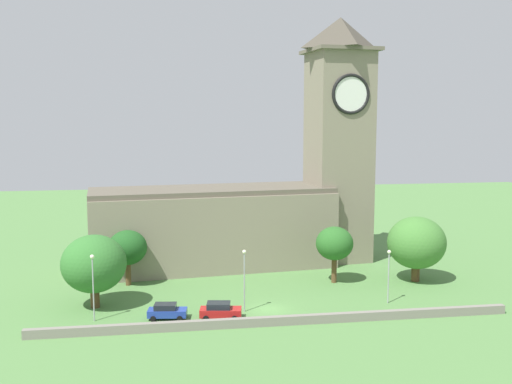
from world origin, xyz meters
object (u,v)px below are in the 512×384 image
object	(u,v)px
streetlamp_west_mid	(244,270)
tree_riverside_west	(128,248)
streetlamp_west_end	(93,277)
tree_riverside_east	(417,243)
car_red	(220,310)
car_blue	(167,311)
church	(260,194)
tree_by_tower	(94,264)
streetlamp_central	(389,267)
tree_churchyard	(335,244)

from	to	relation	value
streetlamp_west_mid	tree_riverside_west	distance (m)	18.21
streetlamp_west_end	streetlamp_west_mid	world-z (taller)	streetlamp_west_end
tree_riverside_east	car_red	bearing A→B (deg)	-158.30
streetlamp_west_mid	streetlamp_west_end	bearing A→B (deg)	-177.84
car_red	streetlamp_west_end	size ratio (longest dim) A/B	0.65
car_blue	tree_riverside_east	distance (m)	33.85
streetlamp_west_mid	tree_riverside_east	distance (m)	25.22
car_blue	car_red	bearing A→B (deg)	-8.60
church	tree_riverside_west	xyz separation A→B (m)	(-18.42, -8.61, -5.40)
church	tree_by_tower	bearing A→B (deg)	-141.66
church	car_blue	size ratio (longest dim) A/B	9.68
streetlamp_west_end	church	bearing A→B (deg)	45.72
streetlamp_west_mid	streetlamp_central	distance (m)	16.76
streetlamp_west_end	streetlamp_west_mid	distance (m)	16.02
streetlamp_central	tree_riverside_east	xyz separation A→B (m)	(6.94, 8.17, 0.86)
tree_by_tower	tree_riverside_east	size ratio (longest dim) A/B	0.97
streetlamp_west_mid	tree_churchyard	size ratio (longest dim) A/B	0.95
church	tree_riverside_east	world-z (taller)	church
tree_churchyard	tree_riverside_east	distance (m)	10.73
car_blue	tree_churchyard	size ratio (longest dim) A/B	0.59
streetlamp_west_mid	tree_riverside_west	world-z (taller)	tree_riverside_west
streetlamp_west_end	tree_by_tower	xyz separation A→B (m)	(-0.41, 4.65, 0.25)
church	streetlamp_central	distance (m)	24.42
streetlamp_central	tree_riverside_west	distance (m)	32.31
tree_by_tower	car_blue	bearing A→B (deg)	-32.67
car_blue	car_red	distance (m)	5.66
streetlamp_west_end	tree_riverside_east	xyz separation A→B (m)	(39.69, 9.25, 0.34)
church	streetlamp_west_mid	bearing A→B (deg)	-103.81
car_blue	car_red	xyz separation A→B (m)	(5.60, -0.85, 0.07)
tree_riverside_west	streetlamp_central	bearing A→B (deg)	-21.88
tree_riverside_west	car_blue	bearing A→B (deg)	-70.65
car_blue	tree_riverside_east	xyz separation A→B (m)	(32.14, 9.71, 4.26)
church	tree_churchyard	size ratio (longest dim) A/B	5.67
tree_by_tower	tree_churchyard	world-z (taller)	tree_by_tower
car_blue	church	bearing A→B (deg)	58.41
tree_riverside_west	tree_by_tower	xyz separation A→B (m)	(-3.19, -8.48, 0.16)
car_blue	streetlamp_central	distance (m)	25.48
car_red	streetlamp_west_mid	distance (m)	5.08
streetlamp_central	tree_churchyard	distance (m)	9.96
streetlamp_west_mid	tree_by_tower	size ratio (longest dim) A/B	0.84
tree_by_tower	streetlamp_central	bearing A→B (deg)	-6.13
streetlamp_central	streetlamp_west_mid	bearing A→B (deg)	-178.36
car_red	streetlamp_central	bearing A→B (deg)	6.95
tree_by_tower	church	bearing A→B (deg)	38.34
streetlamp_west_mid	tree_by_tower	bearing A→B (deg)	166.17
tree_riverside_west	tree_by_tower	size ratio (longest dim) A/B	0.86
tree_by_tower	tree_riverside_east	bearing A→B (deg)	6.56
tree_riverside_east	streetlamp_central	bearing A→B (deg)	-130.33
car_red	streetlamp_west_end	xyz separation A→B (m)	(-13.15, 1.31, 3.86)
church	streetlamp_central	xyz separation A→B (m)	(11.56, -20.65, -6.02)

